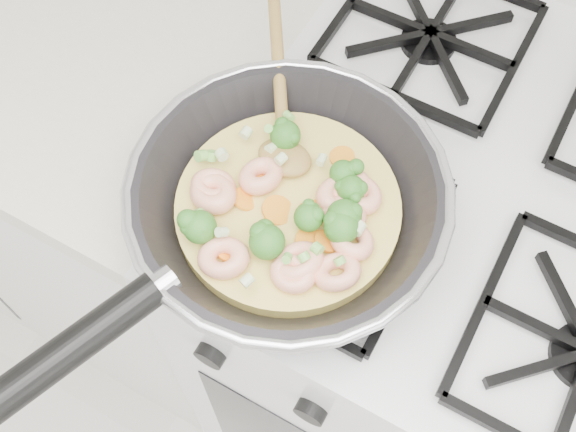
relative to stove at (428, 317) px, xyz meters
The scene contains 3 objects.
stove is the anchor object (origin of this frame).
counter_left 0.80m from the stove, behind, with size 1.00×0.60×0.90m.
skillet 0.56m from the stove, 136.00° to the right, with size 0.35×0.60×0.10m.
Camera 1 is at (-0.01, 1.23, 1.58)m, focal length 43.77 mm.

